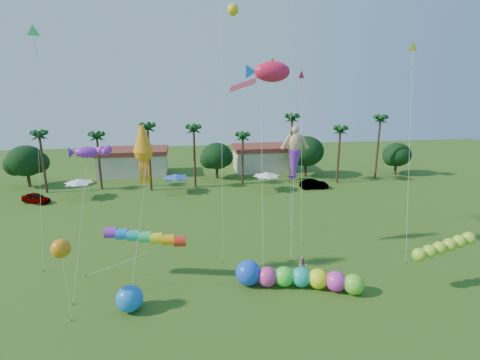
{
  "coord_description": "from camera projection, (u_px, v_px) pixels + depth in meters",
  "views": [
    {
      "loc": [
        -4.35,
        -19.55,
        17.04
      ],
      "look_at": [
        0.0,
        10.0,
        9.0
      ],
      "focal_mm": 28.0,
      "sensor_mm": 36.0,
      "label": 1
    }
  ],
  "objects": [
    {
      "name": "ground",
      "position": [
        263.0,
        357.0,
        23.72
      ],
      "size": [
        160.0,
        160.0,
        0.0
      ],
      "primitive_type": "plane",
      "color": "#285116",
      "rests_on": "ground"
    },
    {
      "name": "tree_line",
      "position": [
        232.0,
        155.0,
        65.14
      ],
      "size": [
        69.46,
        8.91,
        11.0
      ],
      "color": "#3A2819",
      "rests_on": "ground"
    },
    {
      "name": "buildings_row",
      "position": [
        193.0,
        162.0,
        70.53
      ],
      "size": [
        35.0,
        7.0,
        4.0
      ],
      "color": "beige",
      "rests_on": "ground"
    },
    {
      "name": "tent_row",
      "position": [
        176.0,
        177.0,
        56.87
      ],
      "size": [
        31.0,
        4.0,
        0.6
      ],
      "color": "white",
      "rests_on": "ground"
    },
    {
      "name": "car_a",
      "position": [
        36.0,
        198.0,
        53.26
      ],
      "size": [
        4.49,
        3.43,
        1.42
      ],
      "primitive_type": "imported",
      "rotation": [
        0.0,
        0.0,
        1.09
      ],
      "color": "#4C4C54",
      "rests_on": "ground"
    },
    {
      "name": "car_b",
      "position": [
        314.0,
        184.0,
        60.18
      ],
      "size": [
        4.56,
        1.76,
        1.48
      ],
      "primitive_type": "imported",
      "rotation": [
        0.0,
        0.0,
        1.53
      ],
      "color": "#4C4C54",
      "rests_on": "ground"
    },
    {
      "name": "spectator_b",
      "position": [
        303.0,
        265.0,
        33.72
      ],
      "size": [
        0.99,
        0.91,
        1.64
      ],
      "primitive_type": "imported",
      "rotation": [
        0.0,
        0.0,
        -0.47
      ],
      "color": "#A48F88",
      "rests_on": "ground"
    },
    {
      "name": "caterpillar_inflatable",
      "position": [
        294.0,
        277.0,
        31.5
      ],
      "size": [
        10.53,
        4.91,
        2.18
      ],
      "rotation": [
        0.0,
        0.0,
        -0.3
      ],
      "color": "#D9398F",
      "rests_on": "ground"
    },
    {
      "name": "blue_ball",
      "position": [
        130.0,
        299.0,
        28.27
      ],
      "size": [
        2.05,
        2.05,
        2.05
      ],
      "primitive_type": "sphere",
      "color": "blue",
      "rests_on": "ground"
    },
    {
      "name": "rainbow_tube",
      "position": [
        159.0,
        242.0,
        31.86
      ],
      "size": [
        10.28,
        3.04,
        4.1
      ],
      "color": "red",
      "rests_on": "ground"
    },
    {
      "name": "green_worm",
      "position": [
        419.0,
        255.0,
        30.39
      ],
      "size": [
        10.27,
        2.07,
        3.92
      ],
      "color": "#9CD42F",
      "rests_on": "ground"
    },
    {
      "name": "orange_ball_kite",
      "position": [
        61.0,
        249.0,
        26.44
      ],
      "size": [
        1.59,
        1.59,
        6.16
      ],
      "color": "orange",
      "rests_on": "ground"
    },
    {
      "name": "merman_kite",
      "position": [
        294.0,
        157.0,
        36.8
      ],
      "size": [
        2.56,
        4.21,
        12.27
      ],
      "color": "tan",
      "rests_on": "ground"
    },
    {
      "name": "fish_kite",
      "position": [
        272.0,
        72.0,
        32.4
      ],
      "size": [
        4.85,
        6.34,
        18.69
      ],
      "color": "#EA1A45",
      "rests_on": "ground"
    },
    {
      "name": "squid_kite",
      "position": [
        144.0,
        153.0,
        30.17
      ],
      "size": [
        2.51,
        5.38,
        13.63
      ],
      "color": "orange",
      "rests_on": "ground"
    },
    {
      "name": "lobster_kite",
      "position": [
        87.0,
        152.0,
        29.43
      ],
      "size": [
        3.68,
        4.52,
        12.15
      ],
      "color": "purple",
      "rests_on": "ground"
    },
    {
      "name": "delta_kite_red",
      "position": [
        302.0,
        79.0,
        39.2
      ],
      "size": [
        1.03,
        4.29,
        18.0
      ],
      "color": "red",
      "rests_on": "ground"
    },
    {
      "name": "delta_kite_yellow",
      "position": [
        413.0,
        53.0,
        35.12
      ],
      "size": [
        1.68,
        4.77,
        20.48
      ],
      "color": "yellow",
      "rests_on": "ground"
    },
    {
      "name": "delta_kite_green",
      "position": [
        34.0,
        36.0,
        33.01
      ],
      "size": [
        1.23,
        4.71,
        21.74
      ],
      "color": "#39F270",
      "rests_on": "ground"
    }
  ]
}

